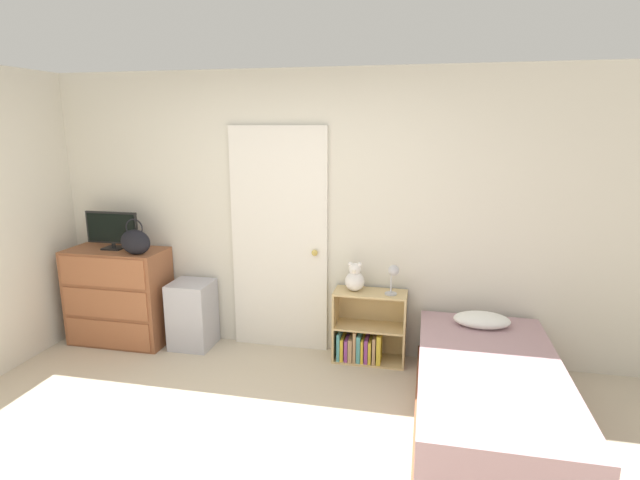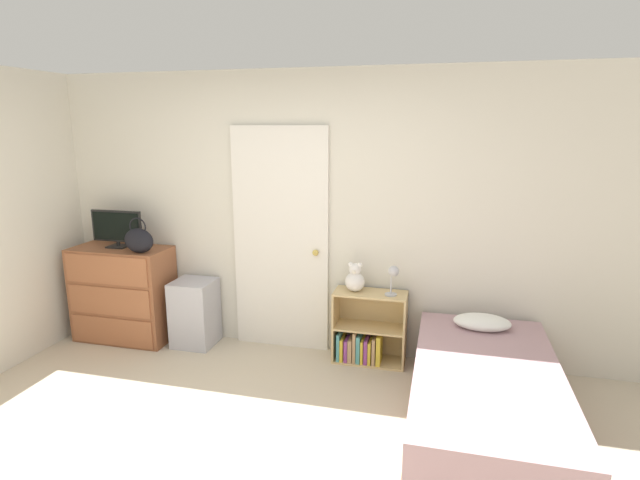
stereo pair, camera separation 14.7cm
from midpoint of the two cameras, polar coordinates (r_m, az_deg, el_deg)
The scene contains 10 objects.
wall_back at distance 4.55m, azimuth -1.55°, elevation 2.93°, with size 10.00×0.06×2.55m.
door_closed at distance 4.60m, azimuth -3.60°, elevation -0.05°, with size 0.90×0.09×2.07m.
dresser at distance 5.24m, azimuth -20.79°, elevation -5.76°, with size 0.94×0.46×0.92m.
tv at distance 5.12m, azimuth -21.45°, elevation 1.28°, with size 0.53×0.16×0.36m.
handbag at distance 4.83m, azimuth -19.19°, elevation -0.02°, with size 0.29×0.13×0.33m.
storage_bin at distance 4.95m, azimuth -13.28°, elevation -8.10°, with size 0.38×0.37×0.64m.
bookshelf at distance 4.55m, azimuth 6.16°, elevation -10.81°, with size 0.64×0.28×0.65m.
teddy_bear at distance 4.38m, azimuth 4.98°, elevation -4.46°, with size 0.17×0.17×0.26m.
desk_lamp at distance 4.28m, azimuth 9.34°, elevation -3.94°, with size 0.12×0.11×0.27m.
bed at distance 3.79m, azimuth 19.49°, elevation -16.75°, with size 1.00×1.98×0.58m.
Camera 2 is at (1.29, -2.28, 2.07)m, focal length 28.00 mm.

